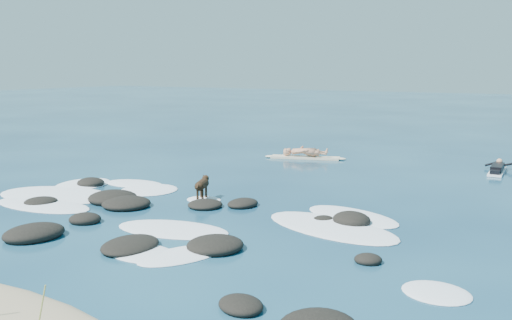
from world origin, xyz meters
The scene contains 6 objects.
ground centered at (0.00, 0.00, 0.00)m, with size 160.00×160.00×0.00m, color #0A2642.
reef_rocks centered at (-0.89, -1.55, 0.09)m, with size 12.45×7.61×0.43m.
breaking_foam centered at (-2.02, -0.09, 0.01)m, with size 15.09×7.27×0.12m.
standing_surfer_rig centered at (-2.29, 10.13, 0.81)m, with size 3.52×1.51×2.05m.
paddling_surfer_rig centered at (5.49, 10.87, 0.15)m, with size 1.10×2.46×0.43m.
dog centered at (-1.55, 1.38, 0.49)m, with size 0.55×1.12×0.74m.
Camera 1 is at (8.35, -12.31, 3.99)m, focal length 40.00 mm.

